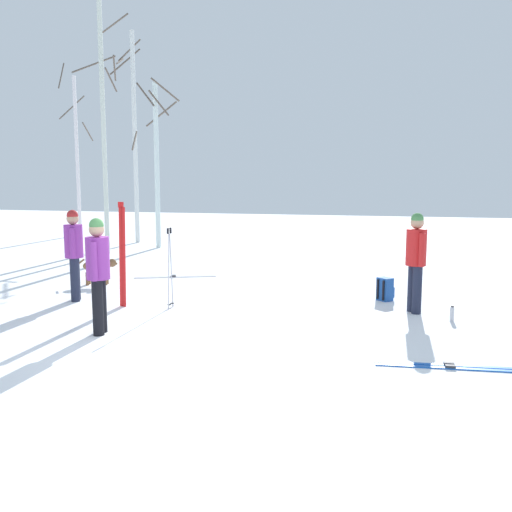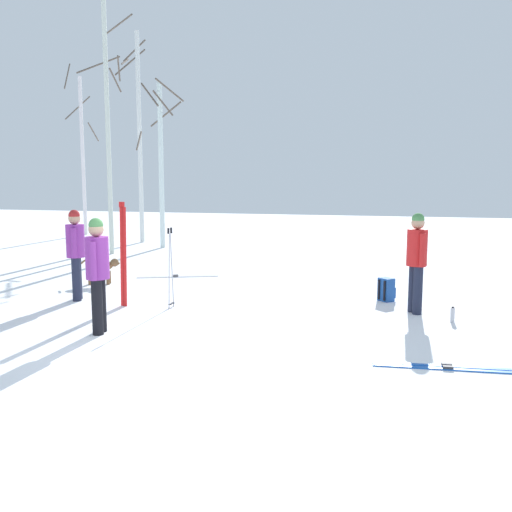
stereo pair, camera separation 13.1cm
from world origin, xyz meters
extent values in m
plane|color=white|center=(0.00, 0.00, 0.00)|extent=(60.00, 60.00, 0.00)
cylinder|color=black|center=(-1.28, 0.28, 0.41)|extent=(0.16, 0.16, 0.82)
cylinder|color=black|center=(-1.23, 0.11, 0.41)|extent=(0.16, 0.16, 0.82)
cylinder|color=purple|center=(-1.26, 0.19, 1.13)|extent=(0.34, 0.34, 0.62)
sphere|color=tan|center=(-1.26, 0.19, 1.55)|extent=(0.22, 0.22, 0.22)
sphere|color=#4C8C4C|center=(-1.26, 0.19, 1.61)|extent=(0.21, 0.21, 0.21)
cylinder|color=purple|center=(-1.32, 0.39, 1.11)|extent=(0.10, 0.10, 0.56)
cylinder|color=purple|center=(-1.20, -0.01, 1.11)|extent=(0.10, 0.10, 0.56)
cylinder|color=#1E2338|center=(3.26, 2.76, 0.41)|extent=(0.16, 0.16, 0.82)
cylinder|color=#1E2338|center=(3.18, 2.92, 0.41)|extent=(0.16, 0.16, 0.82)
cylinder|color=red|center=(3.22, 2.84, 1.13)|extent=(0.34, 0.34, 0.62)
sphere|color=tan|center=(3.22, 2.84, 1.55)|extent=(0.22, 0.22, 0.22)
sphere|color=#4C8C4C|center=(3.22, 2.84, 1.61)|extent=(0.21, 0.21, 0.21)
cylinder|color=red|center=(3.31, 2.65, 1.11)|extent=(0.10, 0.10, 0.56)
cylinder|color=red|center=(3.13, 3.03, 1.11)|extent=(0.10, 0.10, 0.56)
cylinder|color=#1E2338|center=(-2.91, 2.04, 0.41)|extent=(0.16, 0.16, 0.82)
cylinder|color=#1E2338|center=(-2.99, 2.20, 0.41)|extent=(0.16, 0.16, 0.82)
cylinder|color=purple|center=(-2.95, 2.12, 1.13)|extent=(0.34, 0.34, 0.62)
sphere|color=tan|center=(-2.95, 2.12, 1.55)|extent=(0.22, 0.22, 0.22)
sphere|color=#B22626|center=(-2.95, 2.12, 1.61)|extent=(0.21, 0.21, 0.21)
cylinder|color=purple|center=(-2.85, 1.93, 1.11)|extent=(0.10, 0.10, 0.56)
cylinder|color=purple|center=(-3.05, 2.30, 1.11)|extent=(0.10, 0.10, 0.56)
ellipsoid|color=brown|center=(-3.45, 3.67, 0.41)|extent=(0.64, 0.41, 0.26)
sphere|color=brown|center=(-3.13, 3.78, 0.48)|extent=(0.18, 0.18, 0.18)
ellipsoid|color=brown|center=(-3.07, 3.80, 0.46)|extent=(0.11, 0.09, 0.06)
cylinder|color=brown|center=(-3.78, 3.56, 0.49)|extent=(0.19, 0.10, 0.17)
cylinder|color=brown|center=(-3.29, 3.81, 0.14)|extent=(0.07, 0.07, 0.28)
cylinder|color=brown|center=(-3.24, 3.66, 0.14)|extent=(0.07, 0.07, 0.28)
cylinder|color=brown|center=(-3.66, 3.68, 0.14)|extent=(0.07, 0.07, 0.28)
cylinder|color=brown|center=(-3.61, 3.53, 0.14)|extent=(0.07, 0.07, 0.28)
cube|color=red|center=(-1.79, 1.89, 0.90)|extent=(0.11, 0.04, 1.79)
cube|color=red|center=(-1.79, 1.89, 1.83)|extent=(0.06, 0.03, 0.10)
cube|color=red|center=(-1.84, 1.90, 0.90)|extent=(0.11, 0.04, 1.79)
cube|color=red|center=(-1.84, 1.90, 1.83)|extent=(0.06, 0.03, 0.10)
cube|color=white|center=(-2.21, 5.06, 0.01)|extent=(1.77, 0.83, 0.02)
cube|color=#333338|center=(-2.26, 5.04, 0.03)|extent=(0.14, 0.11, 0.03)
cube|color=white|center=(-2.17, 4.96, 0.01)|extent=(1.77, 0.83, 0.02)
cube|color=#333338|center=(-2.22, 4.94, 0.03)|extent=(0.14, 0.11, 0.03)
cube|color=blue|center=(3.59, -0.06, 0.01)|extent=(1.66, 0.25, 0.02)
cube|color=#333338|center=(3.64, -0.05, 0.03)|extent=(0.13, 0.08, 0.03)
cube|color=blue|center=(3.58, 0.04, 0.01)|extent=(1.66, 0.25, 0.02)
cube|color=#333338|center=(3.63, 0.05, 0.03)|extent=(0.13, 0.08, 0.03)
cylinder|color=#B2B2BC|center=(-0.96, 2.08, 0.67)|extent=(0.02, 0.10, 1.33)
cylinder|color=black|center=(-0.96, 2.08, 1.38)|extent=(0.04, 0.04, 0.10)
cylinder|color=black|center=(-0.96, 2.08, 0.07)|extent=(0.07, 0.07, 0.01)
cylinder|color=#B2B2BC|center=(-0.96, 1.97, 0.67)|extent=(0.02, 0.10, 1.33)
cylinder|color=black|center=(-0.96, 1.97, 1.38)|extent=(0.04, 0.04, 0.10)
cylinder|color=black|center=(-0.96, 1.97, 0.07)|extent=(0.07, 0.07, 0.01)
cube|color=#1E4C99|center=(2.69, 3.68, 0.22)|extent=(0.33, 0.32, 0.44)
cube|color=#1E4C99|center=(2.77, 3.78, 0.15)|extent=(0.19, 0.17, 0.20)
cube|color=black|center=(2.66, 3.55, 0.22)|extent=(0.04, 0.04, 0.37)
cube|color=black|center=(2.56, 3.64, 0.22)|extent=(0.04, 0.04, 0.37)
cylinder|color=green|center=(3.16, 4.12, 0.10)|extent=(0.07, 0.07, 0.20)
cylinder|color=black|center=(3.16, 4.12, 0.21)|extent=(0.05, 0.05, 0.02)
cylinder|color=silver|center=(3.81, 2.38, 0.12)|extent=(0.07, 0.07, 0.23)
cylinder|color=black|center=(3.81, 2.38, 0.24)|extent=(0.04, 0.04, 0.02)
cylinder|color=white|center=(-10.30, 13.49, 3.25)|extent=(0.15, 0.15, 6.49)
cylinder|color=brown|center=(-10.68, 13.84, 5.30)|extent=(0.78, 0.83, 1.05)
cylinder|color=brown|center=(-10.76, 13.32, 6.49)|extent=(0.40, 0.98, 1.18)
cylinder|color=brown|center=(-9.81, 13.58, 4.26)|extent=(0.24, 1.02, 0.69)
cylinder|color=silver|center=(-6.61, 11.55, 3.76)|extent=(0.16, 0.16, 7.53)
cylinder|color=brown|center=(-7.09, 11.90, 6.55)|extent=(0.77, 1.03, 1.08)
cylinder|color=brown|center=(-7.05, 11.43, 6.47)|extent=(0.30, 0.91, 0.40)
cylinder|color=brown|center=(-6.88, 11.85, 6.93)|extent=(0.67, 0.61, 0.87)
cylinder|color=silver|center=(-5.93, 8.31, 3.89)|extent=(0.14, 0.14, 7.77)
cylinder|color=brown|center=(-5.62, 8.31, 5.23)|extent=(0.05, 0.65, 0.61)
cylinder|color=brown|center=(-5.82, 8.88, 6.96)|extent=(1.17, 0.28, 0.53)
cylinder|color=brown|center=(-6.45, 8.76, 5.81)|extent=(0.94, 1.08, 0.68)
cylinder|color=brown|center=(-5.59, 8.48, 5.59)|extent=(0.40, 0.73, 0.62)
cylinder|color=silver|center=(-5.14, 10.26, 2.73)|extent=(0.16, 0.16, 5.46)
cylinder|color=brown|center=(-5.19, 10.81, 4.51)|extent=(1.14, 0.15, 0.84)
cylinder|color=brown|center=(-4.65, 10.00, 5.16)|extent=(0.57, 1.03, 0.64)
cylinder|color=brown|center=(-5.80, 9.99, 3.59)|extent=(0.58, 1.35, 0.73)
cylinder|color=brown|center=(-4.91, 10.02, 4.76)|extent=(0.53, 0.54, 0.79)
cylinder|color=brown|center=(-5.31, 9.88, 5.03)|extent=(0.80, 0.40, 0.83)
camera|label=1|loc=(3.13, -6.87, 2.24)|focal=38.88mm
camera|label=2|loc=(3.25, -6.83, 2.24)|focal=38.88mm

